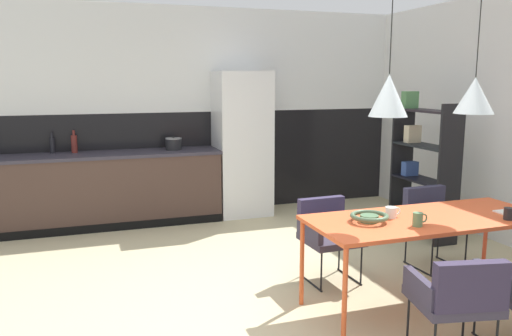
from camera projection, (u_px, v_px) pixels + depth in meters
ground_plane at (294, 317)px, 3.92m from camera, size 9.16×9.16×0.00m
back_wall_splashback_dark at (196, 162)px, 7.03m from camera, size 6.05×0.12×1.38m
back_wall_panel_upper at (194, 60)px, 6.79m from camera, size 6.05×0.12×1.38m
kitchen_counter at (96, 190)px, 6.30m from camera, size 3.09×0.63×0.92m
refrigerator_column at (242, 144)px, 6.82m from camera, size 0.70×0.60×1.92m
dining_table at (428, 222)px, 4.00m from camera, size 1.92×0.79×0.74m
armchair_by_stool at (328, 228)px, 4.63m from camera, size 0.51×0.49×0.73m
armchair_far_side at (459, 294)px, 3.16m from camera, size 0.56×0.56×0.75m
armchair_facing_counter at (432, 216)px, 4.97m from camera, size 0.51×0.49×0.76m
fruit_bowl at (369, 217)px, 3.85m from camera, size 0.29×0.29×0.06m
mug_dark_espresso at (509, 214)px, 3.91m from camera, size 0.12×0.07×0.09m
mug_short_terracotta at (418, 219)px, 3.73m from camera, size 0.12×0.07×0.10m
mug_wide_latte at (391, 212)px, 3.96m from camera, size 0.13×0.09×0.09m
cooking_pot at (174, 144)px, 6.56m from camera, size 0.21×0.21×0.18m
bottle_wine_green at (74, 144)px, 6.28m from camera, size 0.07×0.07×0.28m
bottle_vinegar_dark at (52, 145)px, 6.24m from camera, size 0.06×0.06×0.26m
open_shelf_unit at (423, 163)px, 5.91m from camera, size 0.30×0.90×1.67m
pendant_lamp_over_table_near at (389, 95)px, 3.75m from camera, size 0.29×0.29×1.18m
pendant_lamp_over_table_far at (474, 95)px, 3.98m from camera, size 0.30×0.30×1.17m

